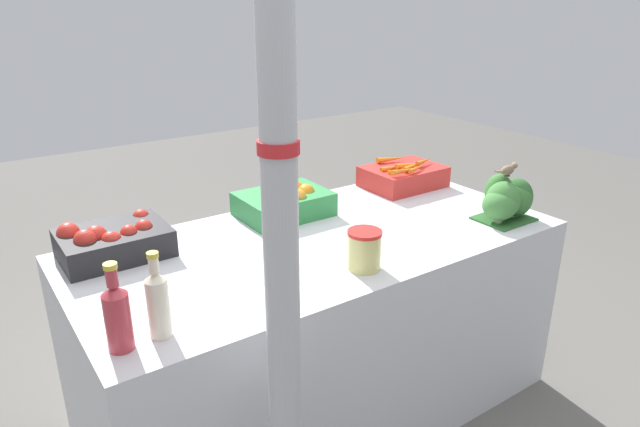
# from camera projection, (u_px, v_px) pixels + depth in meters

# --- Properties ---
(ground_plane) EXTENTS (10.00, 10.00, 0.00)m
(ground_plane) POSITION_uv_depth(u_px,v_px,m) (320.00, 403.00, 2.47)
(ground_plane) COLOR #605E59
(market_table) EXTENTS (1.86, 0.89, 0.78)m
(market_table) POSITION_uv_depth(u_px,v_px,m) (320.00, 326.00, 2.32)
(market_table) COLOR silver
(market_table) RESTS_ON ground_plane
(support_pole) EXTENTS (0.09, 0.09, 2.52)m
(support_pole) POSITION_uv_depth(u_px,v_px,m) (279.00, 187.00, 1.25)
(support_pole) COLOR #B7BABF
(support_pole) RESTS_ON ground_plane
(apple_crate) EXTENTS (0.37, 0.27, 0.14)m
(apple_crate) POSITION_uv_depth(u_px,v_px,m) (112.00, 241.00, 2.01)
(apple_crate) COLOR black
(apple_crate) RESTS_ON market_table
(orange_crate) EXTENTS (0.37, 0.27, 0.14)m
(orange_crate) POSITION_uv_depth(u_px,v_px,m) (284.00, 201.00, 2.39)
(orange_crate) COLOR #2D8442
(orange_crate) RESTS_ON market_table
(carrot_crate) EXTENTS (0.37, 0.27, 0.13)m
(carrot_crate) POSITION_uv_depth(u_px,v_px,m) (403.00, 176.00, 2.75)
(carrot_crate) COLOR red
(carrot_crate) RESTS_ON market_table
(broccoli_pile) EXTENTS (0.25, 0.19, 0.19)m
(broccoli_pile) POSITION_uv_depth(u_px,v_px,m) (507.00, 199.00, 2.33)
(broccoli_pile) COLOR #2D602D
(broccoli_pile) RESTS_ON market_table
(juice_bottle_ruby) EXTENTS (0.07, 0.07, 0.25)m
(juice_bottle_ruby) POSITION_uv_depth(u_px,v_px,m) (117.00, 315.00, 1.47)
(juice_bottle_ruby) COLOR #B2333D
(juice_bottle_ruby) RESTS_ON market_table
(juice_bottle_cloudy) EXTENTS (0.06, 0.06, 0.25)m
(juice_bottle_cloudy) POSITION_uv_depth(u_px,v_px,m) (158.00, 302.00, 1.52)
(juice_bottle_cloudy) COLOR beige
(juice_bottle_cloudy) RESTS_ON market_table
(pickle_jar) EXTENTS (0.12, 0.12, 0.14)m
(pickle_jar) POSITION_uv_depth(u_px,v_px,m) (364.00, 250.00, 1.92)
(pickle_jar) COLOR #D1CC75
(pickle_jar) RESTS_ON market_table
(sparrow_bird) EXTENTS (0.14, 0.04, 0.05)m
(sparrow_bird) POSITION_uv_depth(u_px,v_px,m) (508.00, 170.00, 2.29)
(sparrow_bird) COLOR #4C3D2D
(sparrow_bird) RESTS_ON broccoli_pile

